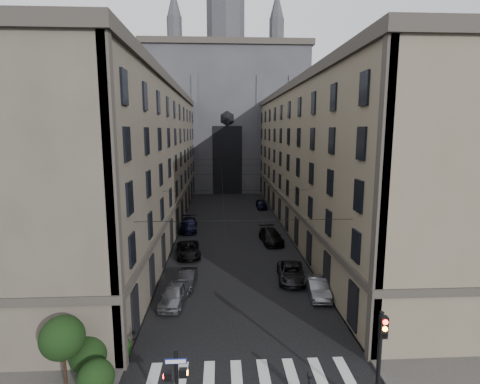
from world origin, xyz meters
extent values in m
cube|color=#383533|center=(-10.50, 36.00, 0.07)|extent=(7.00, 80.00, 0.15)
cube|color=#383533|center=(10.50, 36.00, 0.07)|extent=(7.00, 80.00, 0.15)
cube|color=beige|center=(0.00, 5.00, 0.01)|extent=(11.00, 3.20, 0.01)
cube|color=#494238|center=(-13.50, 36.00, 9.00)|extent=(13.00, 60.00, 18.00)
cube|color=#38332D|center=(-13.50, 36.00, 18.40)|extent=(13.60, 60.60, 0.90)
cube|color=#38332D|center=(-13.50, 36.00, 4.20)|extent=(13.40, 60.30, 0.50)
cube|color=brown|center=(13.50, 36.00, 9.00)|extent=(13.00, 60.00, 18.00)
cube|color=#38332D|center=(13.50, 36.00, 18.40)|extent=(13.60, 60.60, 0.90)
cube|color=#38332D|center=(13.50, 36.00, 4.20)|extent=(13.40, 60.30, 0.50)
cube|color=#2D2D33|center=(0.00, 75.00, 15.00)|extent=(34.00, 22.00, 30.00)
cube|color=#38332D|center=(0.00, 75.00, 30.50)|extent=(35.00, 23.00, 1.20)
cylinder|color=#2D2D33|center=(0.00, 75.00, 37.00)|extent=(8.40, 8.40, 14.00)
cone|color=#2D2D33|center=(-11.00, 72.00, 36.50)|extent=(3.20, 3.20, 13.00)
cone|color=#2D2D33|center=(11.00, 72.00, 36.50)|extent=(3.20, 3.20, 13.00)
cube|color=black|center=(0.00, 63.95, 7.00)|extent=(6.00, 0.30, 14.00)
cube|color=orange|center=(-3.22, 1.50, 2.90)|extent=(0.34, 0.24, 0.38)
cube|color=#FF0C07|center=(-3.88, 1.60, 2.70)|extent=(0.34, 0.24, 0.38)
cube|color=navy|center=(-3.50, 1.37, 3.55)|extent=(0.95, 0.05, 0.24)
cylinder|color=black|center=(5.60, 2.00, 2.60)|extent=(0.20, 0.20, 5.20)
cube|color=black|center=(5.60, 1.78, 4.60)|extent=(0.34, 0.30, 1.00)
cylinder|color=#FF0C07|center=(5.60, 1.62, 4.92)|extent=(0.22, 0.05, 0.22)
cylinder|color=orange|center=(5.60, 1.62, 4.60)|extent=(0.22, 0.05, 0.22)
cylinder|color=black|center=(5.60, 1.62, 4.28)|extent=(0.22, 0.05, 0.22)
sphere|color=black|center=(-7.80, 4.00, 1.05)|extent=(1.80, 1.80, 1.80)
sphere|color=black|center=(-8.80, 5.80, 1.15)|extent=(2.00, 2.00, 2.00)
sphere|color=black|center=(-7.40, 6.80, 0.85)|extent=(1.40, 1.40, 1.40)
cylinder|color=black|center=(-9.50, 4.50, 1.35)|extent=(0.16, 0.16, 2.40)
sphere|color=black|center=(-9.50, 4.50, 2.95)|extent=(2.20, 2.20, 2.20)
cylinder|color=black|center=(0.00, 10.00, 7.50)|extent=(14.00, 0.03, 0.03)
cylinder|color=black|center=(0.00, 22.00, 7.50)|extent=(14.00, 0.03, 0.03)
cylinder|color=black|center=(0.00, 35.00, 7.50)|extent=(14.00, 0.03, 0.03)
cylinder|color=black|center=(0.00, 48.00, 7.50)|extent=(14.00, 0.03, 0.03)
cylinder|color=black|center=(0.00, 60.00, 7.50)|extent=(14.00, 0.03, 0.03)
cylinder|color=black|center=(-1.30, 36.00, 7.10)|extent=(0.03, 60.00, 0.03)
cylinder|color=black|center=(1.30, 36.00, 7.10)|extent=(0.03, 60.00, 0.03)
imported|color=slate|center=(-5.17, 13.99, 0.76)|extent=(2.28, 4.62, 1.52)
imported|color=black|center=(-4.46, 17.35, 0.66)|extent=(1.64, 4.06, 1.31)
imported|color=black|center=(-4.97, 24.99, 0.72)|extent=(2.98, 5.41, 1.43)
imported|color=black|center=(-5.76, 35.30, 0.79)|extent=(2.45, 5.54, 1.58)
imported|color=slate|center=(6.20, 14.80, 0.71)|extent=(1.83, 4.44, 1.43)
imported|color=black|center=(4.69, 18.05, 0.70)|extent=(2.79, 5.26, 1.41)
imported|color=black|center=(4.41, 29.34, 0.79)|extent=(2.71, 5.63, 1.58)
imported|color=black|center=(5.45, 48.95, 0.75)|extent=(1.82, 4.40, 1.49)
camera|label=1|loc=(-1.56, -13.17, 13.20)|focal=28.00mm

